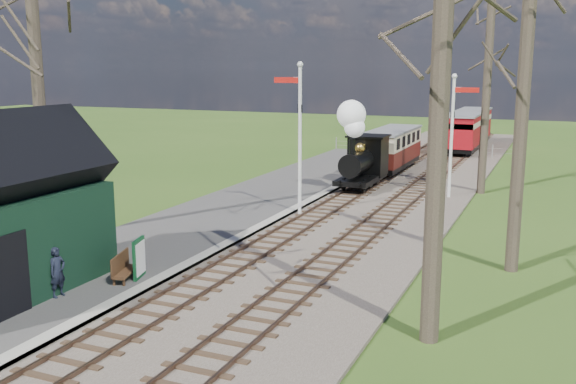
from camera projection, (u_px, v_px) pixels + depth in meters
name	position (u px, v px, depth m)	size (l,w,h in m)	color
distant_hills	(478.00, 267.00, 72.12)	(114.40, 48.00, 22.02)	#385B23
ballast_bed	(385.00, 193.00, 30.80)	(8.00, 60.00, 0.10)	brown
track_near	(359.00, 190.00, 31.29)	(1.60, 60.00, 0.15)	brown
track_far	(412.00, 194.00, 30.29)	(1.60, 60.00, 0.15)	brown
platform	(215.00, 218.00, 25.43)	(5.00, 44.00, 0.20)	#474442
coping_strip	(268.00, 224.00, 24.54)	(0.40, 44.00, 0.21)	#B2AD9E
semaphore_near	(298.00, 128.00, 25.50)	(1.22, 0.24, 6.22)	silver
semaphore_far	(454.00, 127.00, 28.98)	(1.22, 0.24, 5.72)	silver
bare_trees	(289.00, 95.00, 19.06)	(15.51, 22.39, 12.00)	#382D23
fence_line	(424.00, 148.00, 43.72)	(12.60, 0.08, 1.00)	slate
locomotive	(361.00, 151.00, 31.11)	(1.73, 4.03, 4.32)	black
coach	(392.00, 147.00, 36.67)	(2.02, 6.92, 2.12)	black
red_carriage_a	(463.00, 132.00, 44.16)	(2.16, 5.35, 2.27)	black
red_carriage_b	(473.00, 126.00, 49.12)	(2.16, 5.35, 2.27)	black
sign_board	(139.00, 258.00, 17.93)	(0.29, 0.76, 1.13)	#0F4621
bench	(123.00, 267.00, 17.84)	(0.73, 1.34, 0.73)	#4D301B
person	(58.00, 272.00, 16.43)	(0.48, 0.32, 1.32)	#191E2E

